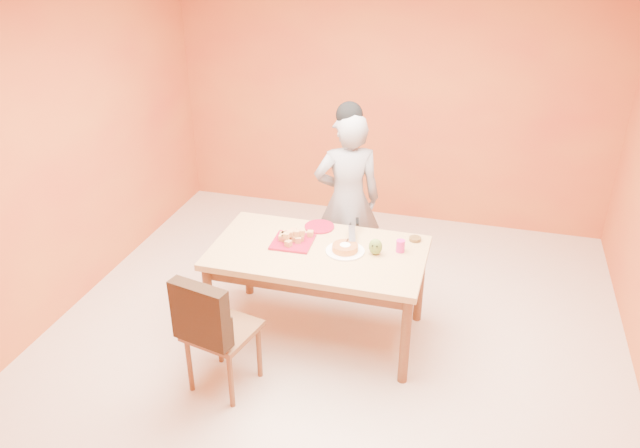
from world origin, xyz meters
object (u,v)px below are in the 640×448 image
(red_dinner_plate, at_px, (319,227))
(sponge_cake, at_px, (345,248))
(magenta_glass, at_px, (400,246))
(checker_tin, at_px, (415,239))
(pastry_platter, at_px, (293,242))
(dining_chair, at_px, (221,329))
(dining_table, at_px, (318,261))
(egg_ornament, at_px, (376,247))
(person, at_px, (348,200))

(red_dinner_plate, bearing_deg, sponge_cake, -48.25)
(magenta_glass, height_order, checker_tin, magenta_glass)
(pastry_platter, height_order, sponge_cake, sponge_cake)
(sponge_cake, distance_m, checker_tin, 0.57)
(dining_chair, xyz_separation_m, pastry_platter, (0.26, 0.82, 0.28))
(dining_table, bearing_deg, pastry_platter, 166.46)
(pastry_platter, distance_m, egg_ornament, 0.64)
(pastry_platter, bearing_deg, person, 72.90)
(pastry_platter, distance_m, magenta_glass, 0.82)
(checker_tin, bearing_deg, dining_table, -153.46)
(red_dinner_plate, height_order, sponge_cake, sponge_cake)
(sponge_cake, xyz_separation_m, magenta_glass, (0.39, 0.12, 0.01))
(dining_table, distance_m, pastry_platter, 0.24)
(dining_chair, relative_size, red_dinner_plate, 3.96)
(egg_ornament, height_order, magenta_glass, egg_ornament)
(dining_chair, distance_m, egg_ornament, 1.26)
(dining_table, relative_size, dining_chair, 1.70)
(sponge_cake, distance_m, magenta_glass, 0.41)
(dining_table, distance_m, sponge_cake, 0.24)
(dining_table, height_order, dining_chair, dining_chair)
(dining_table, bearing_deg, magenta_glass, 13.36)
(dining_table, distance_m, person, 0.85)
(dining_chair, height_order, sponge_cake, dining_chair)
(person, height_order, pastry_platter, person)
(dining_chair, bearing_deg, pastry_platter, 84.89)
(dining_chair, xyz_separation_m, red_dinner_plate, (0.39, 1.12, 0.28))
(dining_table, bearing_deg, egg_ornament, 7.06)
(dining_table, distance_m, dining_chair, 0.92)
(sponge_cake, height_order, checker_tin, sponge_cake)
(sponge_cake, distance_m, egg_ornament, 0.23)
(red_dinner_plate, xyz_separation_m, magenta_glass, (0.68, -0.21, 0.04))
(red_dinner_plate, distance_m, sponge_cake, 0.43)
(dining_table, xyz_separation_m, pastry_platter, (-0.22, 0.05, 0.10))
(person, bearing_deg, magenta_glass, 107.75)
(person, relative_size, egg_ornament, 12.51)
(pastry_platter, bearing_deg, sponge_cake, -3.49)
(sponge_cake, bearing_deg, pastry_platter, 176.51)
(egg_ornament, xyz_separation_m, magenta_glass, (0.17, 0.09, -0.02))
(pastry_platter, height_order, magenta_glass, magenta_glass)
(red_dinner_plate, height_order, checker_tin, checker_tin)
(dining_table, height_order, sponge_cake, sponge_cake)
(egg_ornament, height_order, checker_tin, egg_ornament)
(sponge_cake, height_order, egg_ornament, egg_ornament)
(dining_chair, bearing_deg, checker_tin, 56.19)
(dining_table, relative_size, person, 1.01)
(dining_table, bearing_deg, red_dinner_plate, 103.98)
(pastry_platter, relative_size, egg_ornament, 2.38)
(dining_chair, relative_size, person, 0.60)
(dining_chair, height_order, pastry_platter, dining_chair)
(person, xyz_separation_m, red_dinner_plate, (-0.11, -0.49, -0.02))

